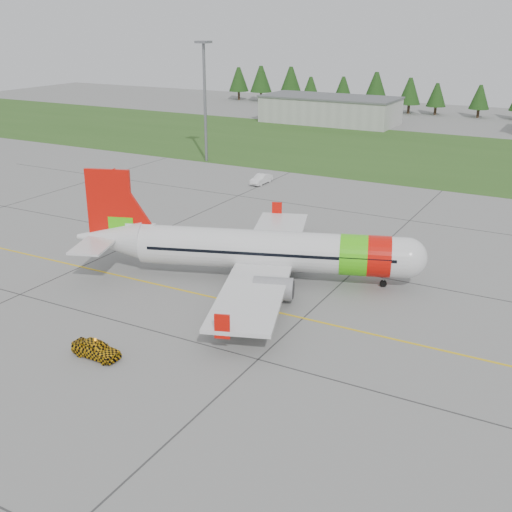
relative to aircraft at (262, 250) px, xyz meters
The scene contains 9 objects.
ground 14.62m from the aircraft, 101.49° to the right, with size 320.00×320.00×0.00m, color gray.
aircraft is the anchor object (origin of this frame).
follow_me_car 19.86m from the aircraft, 100.68° to the right, with size 1.61×1.37×4.01m, color #ECAF0D.
service_van 38.52m from the aircraft, 118.45° to the left, with size 1.62×1.53×4.63m, color silver.
grass_strip 68.10m from the aircraft, 92.40° to the left, with size 320.00×50.00×0.03m, color #30561E.
taxi_guideline 7.30m from the aircraft, 115.34° to the right, with size 120.00×0.25×0.02m, color gold.
hangar_west 101.45m from the aircraft, 108.89° to the left, with size 32.00×14.00×6.00m, color #A8A8A3.
floodlight_mast 56.55m from the aircraft, 128.39° to the left, with size 0.50×0.50×20.00m, color slate.
treeline 124.03m from the aircraft, 91.32° to the left, with size 160.00×8.00×10.00m, color #1C3F14, non-canonical shape.
Camera 1 is at (30.08, -37.01, 23.85)m, focal length 45.00 mm.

